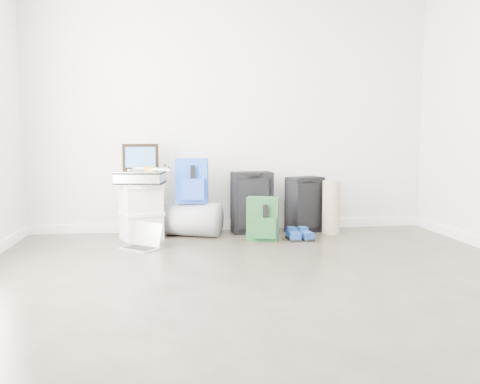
{
  "coord_description": "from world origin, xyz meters",
  "views": [
    {
      "loc": [
        -0.67,
        -3.21,
        1.05
      ],
      "look_at": [
        0.01,
        1.9,
        0.5
      ],
      "focal_mm": 38.0,
      "sensor_mm": 36.0,
      "label": 1
    }
  ],
  "objects": [
    {
      "name": "laptop",
      "position": [
        -0.96,
        1.61,
        0.06
      ],
      "size": [
        0.42,
        0.41,
        0.24
      ],
      "rotation": [
        0.0,
        0.0,
        -0.71
      ],
      "color": "silver",
      "rests_on": "ground"
    },
    {
      "name": "drone",
      "position": [
        -0.92,
        2.06,
        0.73
      ],
      "size": [
        0.46,
        0.46,
        0.05
      ],
      "rotation": [
        0.0,
        0.0,
        0.11
      ],
      "color": "gold",
      "rests_on": "briefcase"
    },
    {
      "name": "blue_backpack",
      "position": [
        -0.46,
        2.14,
        0.59
      ],
      "size": [
        0.35,
        0.28,
        0.47
      ],
      "rotation": [
        0.0,
        0.0,
        -0.12
      ],
      "color": "#1A38AE",
      "rests_on": "duffel_bag"
    },
    {
      "name": "room_envelope",
      "position": [
        0.0,
        0.02,
        1.72
      ],
      "size": [
        4.52,
        5.02,
        2.71
      ],
      "color": "silver",
      "rests_on": "ground"
    },
    {
      "name": "ground",
      "position": [
        0.0,
        0.0,
        0.0
      ],
      "size": [
        5.0,
        5.0,
        0.0
      ],
      "primitive_type": "plane",
      "color": "#312924",
      "rests_on": "ground"
    },
    {
      "name": "boxes_stack",
      "position": [
        -1.0,
        2.08,
        0.29
      ],
      "size": [
        0.5,
        0.46,
        0.57
      ],
      "rotation": [
        0.0,
        0.0,
        0.41
      ],
      "color": "silver",
      "rests_on": "ground"
    },
    {
      "name": "rolled_rug",
      "position": [
        1.05,
        2.11,
        0.29
      ],
      "size": [
        0.19,
        0.19,
        0.58
      ],
      "primitive_type": "cylinder",
      "color": "tan",
      "rests_on": "ground"
    },
    {
      "name": "briefcase",
      "position": [
        -1.0,
        2.08,
        0.64
      ],
      "size": [
        0.52,
        0.41,
        0.13
      ],
      "primitive_type": "cube",
      "rotation": [
        0.0,
        0.0,
        -0.17
      ],
      "color": "#B2B2B7",
      "rests_on": "boxes_stack"
    },
    {
      "name": "duffel_bag",
      "position": [
        -0.46,
        2.17,
        0.18
      ],
      "size": [
        0.68,
        0.56,
        0.36
      ],
      "primitive_type": "cylinder",
      "rotation": [
        0.0,
        1.57,
        -0.39
      ],
      "color": "gray",
      "rests_on": "ground"
    },
    {
      "name": "green_backpack",
      "position": [
        0.24,
        1.84,
        0.21
      ],
      "size": [
        0.36,
        0.3,
        0.45
      ],
      "rotation": [
        0.0,
        0.0,
        -0.28
      ],
      "color": "#163D1C",
      "rests_on": "ground"
    },
    {
      "name": "painting",
      "position": [
        -1.0,
        2.18,
        0.85
      ],
      "size": [
        0.37,
        0.04,
        0.28
      ],
      "rotation": [
        0.0,
        0.0,
        -0.04
      ],
      "color": "black",
      "rests_on": "briefcase"
    },
    {
      "name": "carry_on",
      "position": [
        0.79,
        2.25,
        0.31
      ],
      "size": [
        0.45,
        0.38,
        0.61
      ],
      "rotation": [
        0.0,
        0.0,
        0.4
      ],
      "color": "black",
      "rests_on": "ground"
    },
    {
      "name": "large_suitcase",
      "position": [
        0.2,
        2.27,
        0.34
      ],
      "size": [
        0.45,
        0.31,
        0.67
      ],
      "rotation": [
        0.0,
        0.0,
        0.08
      ],
      "color": "black",
      "rests_on": "ground"
    },
    {
      "name": "shoes",
      "position": [
        0.62,
        1.82,
        0.04
      ],
      "size": [
        0.25,
        0.28,
        0.09
      ],
      "rotation": [
        0.0,
        0.0,
        0.09
      ],
      "color": "black",
      "rests_on": "ground"
    }
  ]
}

